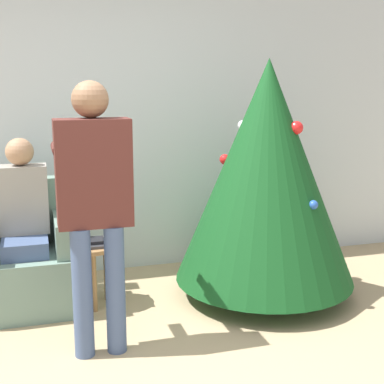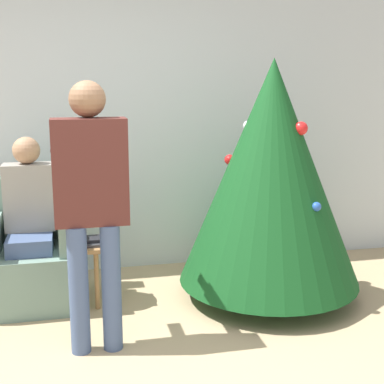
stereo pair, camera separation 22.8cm
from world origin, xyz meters
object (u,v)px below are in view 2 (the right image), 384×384
object	(u,v)px
person_standing	(91,193)
side_stool	(95,254)
christmas_tree	(271,173)
armchair	(32,258)
person_seated	(29,214)

from	to	relation	value
person_standing	side_stool	xyz separation A→B (m)	(0.03, 0.69, -0.61)
side_stool	person_standing	bearing A→B (deg)	-92.88
christmas_tree	armchair	size ratio (longest dim) A/B	1.97
person_standing	armchair	bearing A→B (deg)	116.86
christmas_tree	side_stool	distance (m)	1.44
armchair	person_seated	xyz separation A→B (m)	(0.00, -0.02, 0.35)
person_seated	side_stool	xyz separation A→B (m)	(0.46, -0.13, -0.30)
person_seated	person_standing	size ratio (longest dim) A/B	0.76
armchair	person_standing	xyz separation A→B (m)	(0.43, -0.84, 0.66)
person_seated	side_stool	size ratio (longest dim) A/B	2.68
person_standing	side_stool	world-z (taller)	person_standing
person_standing	side_stool	bearing A→B (deg)	87.12
armchair	person_seated	size ratio (longest dim) A/B	0.74
christmas_tree	armchair	distance (m)	1.91
armchair	christmas_tree	bearing A→B (deg)	-10.19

